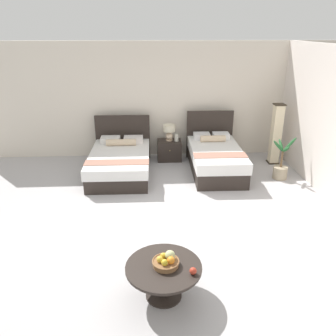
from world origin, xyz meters
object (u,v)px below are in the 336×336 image
at_px(vase, 177,138).
at_px(potted_palm, 281,168).
at_px(bed_near_corner, 215,158).
at_px(table_lamp, 169,131).
at_px(fruit_bowl, 166,261).
at_px(bed_near_window, 120,161).
at_px(loose_apple, 193,271).
at_px(nightstand, 169,150).
at_px(floor_lamp_corner, 276,134).
at_px(coffee_table, 164,273).

bearing_deg(vase, potted_palm, -29.90).
relative_size(bed_near_corner, table_lamp, 5.24).
bearing_deg(fruit_bowl, bed_near_window, 102.08).
bearing_deg(bed_near_window, potted_palm, -8.20).
xyz_separation_m(bed_near_window, loose_apple, (1.14, -4.09, 0.20)).
relative_size(nightstand, floor_lamp_corner, 0.40).
relative_size(table_lamp, fruit_bowl, 1.20).
bearing_deg(loose_apple, fruit_bowl, 149.95).
relative_size(table_lamp, potted_palm, 0.42).
xyz_separation_m(vase, coffee_table, (-0.53, -4.68, -0.24)).
height_order(coffee_table, potted_palm, potted_palm).
height_order(coffee_table, loose_apple, loose_apple).
bearing_deg(bed_near_corner, coffee_table, -109.03).
bearing_deg(vase, floor_lamp_corner, -7.69).
xyz_separation_m(nightstand, vase, (0.18, -0.04, 0.34)).
relative_size(vase, coffee_table, 0.19).
distance_m(vase, fruit_bowl, 4.69).
bearing_deg(potted_palm, floor_lamp_corner, 79.72).
bearing_deg(floor_lamp_corner, coffee_table, -123.39).
height_order(table_lamp, coffee_table, table_lamp).
bearing_deg(fruit_bowl, loose_apple, -30.05).
bearing_deg(nightstand, potted_palm, -28.78).
distance_m(nightstand, table_lamp, 0.49).
relative_size(bed_near_window, fruit_bowl, 6.54).
bearing_deg(table_lamp, nightstand, -90.00).
bearing_deg(loose_apple, bed_near_corner, 75.94).
relative_size(bed_near_window, nightstand, 3.66).
xyz_separation_m(bed_near_corner, table_lamp, (-1.00, 0.81, 0.42)).
bearing_deg(bed_near_corner, loose_apple, -104.06).
bearing_deg(nightstand, bed_near_corner, -38.27).
bearing_deg(nightstand, vase, -12.84).
relative_size(bed_near_window, coffee_table, 2.34).
height_order(coffee_table, floor_lamp_corner, floor_lamp_corner).
distance_m(table_lamp, loose_apple, 4.90).
relative_size(bed_near_window, bed_near_corner, 1.04).
relative_size(vase, fruit_bowl, 0.54).
distance_m(bed_near_corner, table_lamp, 1.36).
relative_size(bed_near_corner, potted_palm, 2.21).
bearing_deg(fruit_bowl, table_lamp, 86.15).
xyz_separation_m(table_lamp, coffee_table, (-0.35, -4.74, -0.40)).
bearing_deg(bed_near_window, coffee_table, -78.41).
xyz_separation_m(nightstand, coffee_table, (-0.35, -4.72, 0.09)).
bearing_deg(loose_apple, floor_lamp_corner, 60.64).
bearing_deg(floor_lamp_corner, bed_near_corner, -164.06).
relative_size(coffee_table, fruit_bowl, 2.80).
xyz_separation_m(floor_lamp_corner, potted_palm, (-0.17, -0.93, -0.49)).
bearing_deg(vase, nightstand, 167.16).
xyz_separation_m(coffee_table, loose_apple, (0.33, -0.16, 0.15)).
height_order(nightstand, fruit_bowl, fruit_bowl).
xyz_separation_m(bed_near_corner, vase, (-0.83, 0.75, 0.26)).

